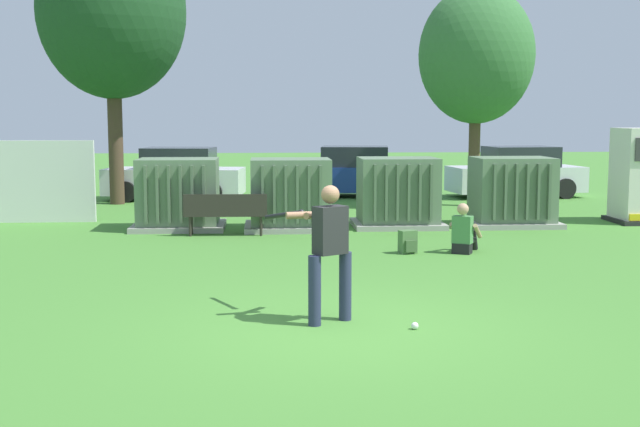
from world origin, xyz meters
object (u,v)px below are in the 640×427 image
sports_ball (415,326)px  seated_spectator (464,233)px  transformer_mid_east (398,193)px  parked_car_right_of_center (517,173)px  transformer_west (178,195)px  park_bench (226,211)px  batter (327,246)px  parked_car_left_of_center (351,173)px  transformer_mid_west (291,195)px  backpack (408,242)px  parked_car_leftmost (176,176)px  transformer_east (512,192)px

sports_ball → seated_spectator: seated_spectator is taller
transformer_mid_east → parked_car_right_of_center: size_ratio=0.48×
transformer_west → park_bench: 1.64m
batter → transformer_west: bearing=107.5°
transformer_mid_east → parked_car_left_of_center: same height
sports_ball → parked_car_left_of_center: parked_car_left_of_center is taller
transformer_mid_west → backpack: 4.12m
sports_ball → backpack: (0.88, 5.50, 0.17)m
batter → sports_ball: bearing=-23.3°
parked_car_leftmost → parked_car_left_of_center: same height
transformer_west → seated_spectator: transformer_west is taller
park_bench → backpack: size_ratio=4.11×
parked_car_leftmost → parked_car_right_of_center: (10.82, 0.18, 0.00)m
batter → seated_spectator: bearing=59.4°
parked_car_right_of_center → transformer_east: bearing=-108.2°
park_bench → parked_car_leftmost: 8.04m
transformer_mid_west → park_bench: size_ratio=1.16×
transformer_west → seated_spectator: size_ratio=2.18×
transformer_mid_east → transformer_mid_west: bearing=-173.7°
transformer_west → parked_car_right_of_center: same height
sports_ball → parked_car_right_of_center: bearing=68.7°
batter → backpack: size_ratio=3.95×
transformer_west → backpack: bearing=-38.5°
sports_ball → seated_spectator: (1.95, 5.51, 0.33)m
park_bench → parked_car_left_of_center: bearing=66.8°
transformer_mid_west → backpack: (2.11, -3.49, -0.57)m
transformer_mid_west → batter: batter is taller
seated_spectator → park_bench: bearing=151.1°
transformer_west → batter: (2.77, -8.78, 0.19)m
seated_spectator → transformer_mid_west: bearing=132.4°
sports_ball → backpack: bearing=80.9°
batter → parked_car_left_of_center: batter is taller
sports_ball → parked_car_left_of_center: size_ratio=0.02×
transformer_east → seated_spectator: size_ratio=2.18×
park_bench → sports_ball: (2.67, -8.06, -0.49)m
transformer_east → parked_car_leftmost: size_ratio=0.48×
transformer_west → parked_car_right_of_center: size_ratio=0.48×
parked_car_leftmost → transformer_east: bearing=-37.4°
transformer_east → parked_car_right_of_center: 7.12m
transformer_west → parked_car_right_of_center: 12.15m
parked_car_leftmost → backpack: bearing=-62.2°
transformer_mid_east → sports_ball: (-1.29, -9.27, -0.74)m
transformer_east → parked_car_left_of_center: same height
batter → sports_ball: 1.46m
batter → parked_car_right_of_center: bearing=65.0°
parked_car_left_of_center → transformer_mid_west: bearing=-106.2°
seated_spectator → parked_car_left_of_center: (-0.99, 11.04, 0.38)m
transformer_mid_west → seated_spectator: 4.74m
transformer_mid_east → backpack: bearing=-96.2°
transformer_west → transformer_mid_west: same height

